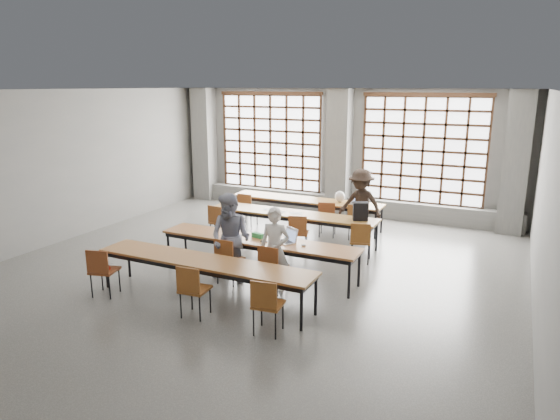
% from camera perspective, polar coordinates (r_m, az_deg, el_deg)
% --- Properties ---
extents(floor, '(11.00, 11.00, 0.00)m').
position_cam_1_polar(floor, '(9.91, -3.46, -7.14)').
color(floor, '#52524F').
rests_on(floor, ground).
extents(ceiling, '(11.00, 11.00, 0.00)m').
position_cam_1_polar(ceiling, '(9.24, -3.79, 13.53)').
color(ceiling, silver).
rests_on(ceiling, floor).
extents(wall_back, '(10.00, 0.00, 10.00)m').
position_cam_1_polar(wall_back, '(14.41, 7.14, 6.67)').
color(wall_back, slate).
rests_on(wall_back, floor).
extents(wall_left, '(0.00, 11.00, 11.00)m').
position_cam_1_polar(wall_left, '(12.61, -23.96, 4.51)').
color(wall_left, slate).
rests_on(wall_left, floor).
extents(wall_right, '(0.00, 11.00, 11.00)m').
position_cam_1_polar(wall_right, '(8.28, 28.21, -0.43)').
color(wall_right, slate).
rests_on(wall_right, floor).
extents(column_left, '(0.60, 0.55, 3.50)m').
position_cam_1_polar(column_left, '(16.16, -8.61, 7.42)').
color(column_left, '#575754').
rests_on(column_left, floor).
extents(column_mid, '(0.60, 0.55, 3.50)m').
position_cam_1_polar(column_mid, '(14.15, 6.78, 6.55)').
color(column_mid, '#575754').
rests_on(column_mid, floor).
extents(column_right, '(0.60, 0.55, 3.50)m').
position_cam_1_polar(column_right, '(13.41, 25.34, 4.87)').
color(column_right, '#575754').
rests_on(column_right, floor).
extents(window_left, '(3.32, 0.12, 3.00)m').
position_cam_1_polar(window_left, '(15.18, -1.08, 7.72)').
color(window_left, white).
rests_on(window_left, wall_back).
extents(window_right, '(3.32, 0.12, 3.00)m').
position_cam_1_polar(window_right, '(13.78, 16.01, 6.53)').
color(window_right, white).
rests_on(window_right, wall_back).
extents(sill_ledge, '(9.80, 0.35, 0.50)m').
position_cam_1_polar(sill_ledge, '(14.50, 6.71, 0.70)').
color(sill_ledge, '#575754').
rests_on(sill_ledge, floor).
extents(desk_row_a, '(4.00, 0.70, 0.73)m').
position_cam_1_polar(desk_row_a, '(12.88, 2.98, 0.97)').
color(desk_row_a, brown).
rests_on(desk_row_a, floor).
extents(desk_row_b, '(4.00, 0.70, 0.73)m').
position_cam_1_polar(desk_row_b, '(11.50, 1.40, -0.63)').
color(desk_row_b, brown).
rests_on(desk_row_b, floor).
extents(desk_row_c, '(4.00, 0.70, 0.73)m').
position_cam_1_polar(desk_row_c, '(9.56, -2.52, -3.71)').
color(desk_row_c, brown).
rests_on(desk_row_c, floor).
extents(desk_row_d, '(4.00, 0.70, 0.73)m').
position_cam_1_polar(desk_row_d, '(8.54, -8.72, -6.08)').
color(desk_row_d, brown).
rests_on(desk_row_d, floor).
extents(chair_back_left, '(0.42, 0.43, 0.88)m').
position_cam_1_polar(chair_back_left, '(12.96, -3.83, 0.45)').
color(chair_back_left, brown).
rests_on(chair_back_left, floor).
extents(chair_back_mid, '(0.50, 0.51, 0.88)m').
position_cam_1_polar(chair_back_mid, '(12.06, 5.41, -0.62)').
color(chair_back_mid, maroon).
rests_on(chair_back_mid, floor).
extents(chair_back_right, '(0.52, 0.52, 0.88)m').
position_cam_1_polar(chair_back_right, '(11.83, 8.87, -1.02)').
color(chair_back_right, brown).
rests_on(chair_back_right, floor).
extents(chair_mid_left, '(0.47, 0.48, 0.88)m').
position_cam_1_polar(chair_mid_left, '(11.74, -7.06, -1.07)').
color(chair_mid_left, brown).
rests_on(chair_mid_left, floor).
extents(chair_mid_centre, '(0.52, 0.53, 0.88)m').
position_cam_1_polar(chair_mid_centre, '(10.81, 2.08, -2.30)').
color(chair_mid_centre, brown).
rests_on(chair_mid_centre, floor).
extents(chair_mid_right, '(0.51, 0.51, 0.88)m').
position_cam_1_polar(chair_mid_right, '(10.36, 9.19, -3.21)').
color(chair_mid_right, brown).
rests_on(chair_mid_right, floor).
extents(chair_front_left, '(0.43, 0.44, 0.88)m').
position_cam_1_polar(chair_front_left, '(9.23, -6.02, -5.28)').
color(chair_front_left, brown).
rests_on(chair_front_left, floor).
extents(chair_front_right, '(0.44, 0.44, 0.88)m').
position_cam_1_polar(chair_front_right, '(8.82, -1.00, -6.15)').
color(chair_front_right, brown).
rests_on(chair_front_right, floor).
extents(chair_near_left, '(0.51, 0.51, 0.88)m').
position_cam_1_polar(chair_near_left, '(9.17, -19.70, -6.20)').
color(chair_near_left, maroon).
rests_on(chair_near_left, floor).
extents(chair_near_mid, '(0.46, 0.46, 0.88)m').
position_cam_1_polar(chair_near_mid, '(8.00, -9.99, -8.55)').
color(chair_near_mid, brown).
rests_on(chair_near_mid, floor).
extents(chair_near_right, '(0.47, 0.47, 0.88)m').
position_cam_1_polar(chair_near_right, '(7.37, -1.56, -10.37)').
color(chair_near_right, brown).
rests_on(chair_near_right, floor).
extents(student_male, '(0.59, 0.42, 1.52)m').
position_cam_1_polar(student_male, '(8.85, -0.61, -4.53)').
color(student_male, silver).
rests_on(student_male, floor).
extents(student_female, '(0.82, 0.64, 1.68)m').
position_cam_1_polar(student_female, '(9.24, -5.64, -3.26)').
color(student_female, '#182048').
rests_on(student_female, floor).
extents(student_back, '(1.20, 0.82, 1.70)m').
position_cam_1_polar(student_back, '(11.86, 9.20, 0.58)').
color(student_back, black).
rests_on(student_back, floor).
extents(laptop_front, '(0.46, 0.44, 0.26)m').
position_cam_1_polar(laptop_front, '(9.37, 0.90, -3.27)').
color(laptop_front, silver).
rests_on(laptop_front, desk_row_c).
extents(laptop_back, '(0.38, 0.33, 0.26)m').
position_cam_1_polar(laptop_back, '(12.51, 8.91, 1.02)').
color(laptop_back, '#ABABAF').
rests_on(laptop_back, desk_row_a).
extents(mouse, '(0.11, 0.08, 0.04)m').
position_cam_1_polar(mouse, '(9.13, 2.70, -4.03)').
color(mouse, white).
rests_on(mouse, desk_row_c).
extents(green_box, '(0.26, 0.15, 0.09)m').
position_cam_1_polar(green_box, '(9.62, -2.57, -2.91)').
color(green_box, '#2E8C42').
rests_on(green_box, desk_row_c).
extents(phone, '(0.14, 0.08, 0.01)m').
position_cam_1_polar(phone, '(9.38, -1.84, -3.60)').
color(phone, black).
rests_on(phone, desk_row_c).
extents(paper_sheet_a, '(0.34, 0.27, 0.00)m').
position_cam_1_polar(paper_sheet_a, '(11.77, -1.16, 0.06)').
color(paper_sheet_a, white).
rests_on(paper_sheet_a, desk_row_b).
extents(paper_sheet_b, '(0.32, 0.25, 0.00)m').
position_cam_1_polar(paper_sheet_b, '(11.56, -0.05, -0.21)').
color(paper_sheet_b, white).
rests_on(paper_sheet_b, desk_row_b).
extents(paper_sheet_c, '(0.34, 0.27, 0.00)m').
position_cam_1_polar(paper_sheet_c, '(11.44, 1.86, -0.37)').
color(paper_sheet_c, white).
rests_on(paper_sheet_c, desk_row_b).
extents(backpack, '(0.37, 0.31, 0.40)m').
position_cam_1_polar(backpack, '(10.94, 9.18, -0.14)').
color(backpack, black).
rests_on(backpack, desk_row_b).
extents(plastic_bag, '(0.27, 0.22, 0.29)m').
position_cam_1_polar(plastic_bag, '(12.57, 6.87, 1.53)').
color(plastic_bag, white).
rests_on(plastic_bag, desk_row_a).
extents(red_pouch, '(0.21, 0.10, 0.06)m').
position_cam_1_polar(red_pouch, '(9.25, -19.44, -6.25)').
color(red_pouch, red).
rests_on(red_pouch, chair_near_left).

